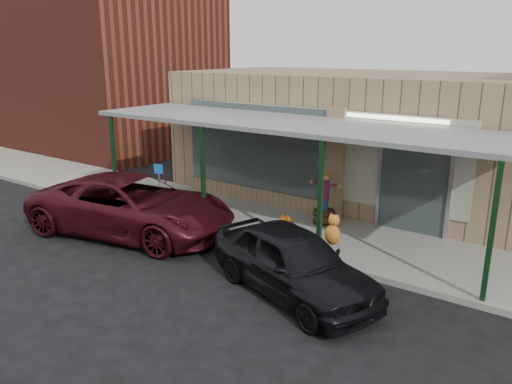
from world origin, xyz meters
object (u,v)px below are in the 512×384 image
Objects in this scene: parked_sedan at (293,262)px; car_maroon at (132,206)px; handicap_sign at (159,180)px; barrel_scarecrow at (324,206)px; barrel_pumpkin at (285,228)px.

car_maroon is (-5.49, 0.48, 0.09)m from parked_sedan.
parked_sedan is (6.12, -2.14, -0.36)m from handicap_sign.
car_maroon is at bearing -147.79° from barrel_scarecrow.
barrel_scarecrow reaches higher than car_maroon.
handicap_sign is (-4.80, -1.74, 0.39)m from barrel_scarecrow.
handicap_sign is at bearing 9.12° from car_maroon.
barrel_scarecrow reaches higher than handicap_sign.
barrel_pumpkin is 0.15× the size of parked_sedan.
parked_sedan is (1.69, -2.39, 0.34)m from barrel_pumpkin.
parked_sedan is at bearing -36.71° from handicap_sign.
barrel_scarecrow is at bearing 75.93° from barrel_pumpkin.
barrel_pumpkin is at bearing -111.03° from barrel_scarecrow.
car_maroon is at bearing -153.33° from barrel_pumpkin.
barrel_pumpkin is 4.27m from car_maroon.
car_maroon is (-4.17, -3.40, 0.12)m from barrel_scarecrow.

